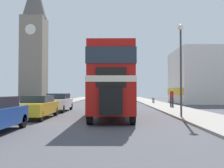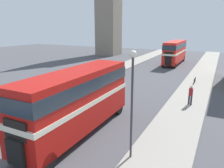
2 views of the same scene
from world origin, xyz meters
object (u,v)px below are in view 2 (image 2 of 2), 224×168
at_px(car_parked_far, 65,95).
at_px(street_lamp, 132,90).
at_px(double_decker_bus, 78,97).
at_px(pedestrian_walking, 191,94).
at_px(bicycle_on_pavement, 195,80).
at_px(car_parked_mid, 15,116).
at_px(bus_distant, 175,51).

bearing_deg(car_parked_far, street_lamp, -32.21).
height_order(double_decker_bus, car_parked_far, double_decker_bus).
relative_size(car_parked_far, pedestrian_walking, 2.59).
height_order(car_parked_far, street_lamp, street_lamp).
xyz_separation_m(car_parked_far, bicycle_on_pavement, (10.20, 12.88, -0.31)).
distance_m(double_decker_bus, car_parked_mid, 5.21).
distance_m(car_parked_mid, car_parked_far, 5.75).
bearing_deg(car_parked_mid, double_decker_bus, 15.78).
height_order(pedestrian_walking, bicycle_on_pavement, pedestrian_walking).
distance_m(car_parked_mid, bicycle_on_pavement, 21.25).
bearing_deg(pedestrian_walking, bus_distant, 104.89).
xyz_separation_m(double_decker_bus, car_parked_mid, (-4.70, -1.33, -1.81)).
bearing_deg(car_parked_far, bus_distant, 80.05).
bearing_deg(double_decker_bus, street_lamp, -16.38).
bearing_deg(street_lamp, bicycle_on_pavement, 86.52).
height_order(double_decker_bus, bus_distant, bus_distant).
bearing_deg(bus_distant, bicycle_on_pavement, -69.10).
bearing_deg(pedestrian_walking, car_parked_mid, -136.75).
bearing_deg(street_lamp, pedestrian_walking, 80.32).
height_order(double_decker_bus, pedestrian_walking, double_decker_bus).
relative_size(car_parked_mid, bicycle_on_pavement, 2.51).
xyz_separation_m(car_parked_far, street_lamp, (9.07, -5.71, 3.17)).
height_order(bus_distant, car_parked_mid, bus_distant).
distance_m(double_decker_bus, bicycle_on_pavement, 18.28).
height_order(car_parked_mid, bicycle_on_pavement, car_parked_mid).
distance_m(car_parked_far, bicycle_on_pavement, 16.43).
height_order(pedestrian_walking, street_lamp, street_lamp).
bearing_deg(bus_distant, double_decker_bus, -90.13).
height_order(double_decker_bus, bicycle_on_pavement, double_decker_bus).
bearing_deg(bicycle_on_pavement, street_lamp, -93.48).
bearing_deg(pedestrian_walking, car_parked_far, -157.75).
xyz_separation_m(car_parked_mid, bicycle_on_pavement, (10.22, 18.64, -0.27)).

